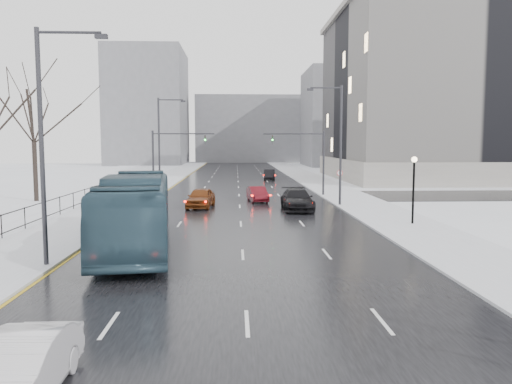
{
  "coord_description": "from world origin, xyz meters",
  "views": [
    {
      "loc": [
        -0.31,
        -1.17,
        5.31
      ],
      "look_at": [
        0.84,
        27.25,
        2.5
      ],
      "focal_mm": 35.0,
      "sensor_mm": 36.0,
      "label": 1
    }
  ],
  "objects": [
    {
      "name": "road",
      "position": [
        0.0,
        60.0,
        0.02
      ],
      "size": [
        16.0,
        150.0,
        0.04
      ],
      "primitive_type": "cube",
      "color": "black",
      "rests_on": "ground"
    },
    {
      "name": "cross_road",
      "position": [
        0.0,
        48.0,
        0.02
      ],
      "size": [
        130.0,
        10.0,
        0.04
      ],
      "primitive_type": "cube",
      "color": "black",
      "rests_on": "ground"
    },
    {
      "name": "sidewalk_left",
      "position": [
        -10.5,
        60.0,
        0.08
      ],
      "size": [
        5.0,
        150.0,
        0.16
      ],
      "primitive_type": "cube",
      "color": "silver",
      "rests_on": "ground"
    },
    {
      "name": "sidewalk_right",
      "position": [
        10.5,
        60.0,
        0.08
      ],
      "size": [
        5.0,
        150.0,
        0.16
      ],
      "primitive_type": "cube",
      "color": "silver",
      "rests_on": "ground"
    },
    {
      "name": "park_strip",
      "position": [
        -20.0,
        60.0,
        0.06
      ],
      "size": [
        14.0,
        150.0,
        0.12
      ],
      "primitive_type": "cube",
      "color": "white",
      "rests_on": "ground"
    },
    {
      "name": "tree_park_e",
      "position": [
        -18.2,
        44.0,
        0.0
      ],
      "size": [
        9.45,
        9.45,
        13.5
      ],
      "primitive_type": null,
      "color": "black",
      "rests_on": "ground"
    },
    {
      "name": "iron_fence",
      "position": [
        -13.0,
        30.0,
        0.91
      ],
      "size": [
        0.06,
        70.0,
        1.3
      ],
      "color": "black",
      "rests_on": "sidewalk_left"
    },
    {
      "name": "streetlight_r_mid",
      "position": [
        8.17,
        40.0,
        5.62
      ],
      "size": [
        2.95,
        0.25,
        10.0
      ],
      "color": "#2D2D33",
      "rests_on": "ground"
    },
    {
      "name": "streetlight_l_near",
      "position": [
        -8.17,
        20.0,
        5.62
      ],
      "size": [
        2.95,
        0.25,
        10.0
      ],
      "color": "#2D2D33",
      "rests_on": "ground"
    },
    {
      "name": "streetlight_l_far",
      "position": [
        -8.17,
        52.0,
        5.62
      ],
      "size": [
        2.95,
        0.25,
        10.0
      ],
      "color": "#2D2D33",
      "rests_on": "ground"
    },
    {
      "name": "lamppost_r_mid",
      "position": [
        11.0,
        30.0,
        2.94
      ],
      "size": [
        0.36,
        0.36,
        4.28
      ],
      "color": "black",
      "rests_on": "sidewalk_right"
    },
    {
      "name": "mast_signal_right",
      "position": [
        7.33,
        48.0,
        4.11
      ],
      "size": [
        6.1,
        0.33,
        6.5
      ],
      "color": "#2D2D33",
      "rests_on": "ground"
    },
    {
      "name": "mast_signal_left",
      "position": [
        -7.33,
        48.0,
        4.11
      ],
      "size": [
        6.1,
        0.33,
        6.5
      ],
      "color": "#2D2D33",
      "rests_on": "ground"
    },
    {
      "name": "no_uturn_sign",
      "position": [
        9.2,
        44.0,
        2.3
      ],
      "size": [
        0.6,
        0.06,
        2.7
      ],
      "color": "#2D2D33",
      "rests_on": "sidewalk_right"
    },
    {
      "name": "civic_building",
      "position": [
        35.0,
        72.0,
        11.21
      ],
      "size": [
        41.0,
        31.0,
        24.8
      ],
      "color": "gray",
      "rests_on": "ground"
    },
    {
      "name": "bldg_far_right",
      "position": [
        28.0,
        115.0,
        11.0
      ],
      "size": [
        24.0,
        20.0,
        22.0
      ],
      "primitive_type": "cube",
      "color": "slate",
      "rests_on": "ground"
    },
    {
      "name": "bldg_far_left",
      "position": [
        -22.0,
        125.0,
        14.0
      ],
      "size": [
        18.0,
        22.0,
        28.0
      ],
      "primitive_type": "cube",
      "color": "slate",
      "rests_on": "ground"
    },
    {
      "name": "bldg_far_center",
      "position": [
        4.0,
        140.0,
        9.0
      ],
      "size": [
        30.0,
        18.0,
        18.0
      ],
      "primitive_type": "cube",
      "color": "slate",
      "rests_on": "ground"
    },
    {
      "name": "sedan_left_near",
      "position": [
        -4.72,
        8.74,
        0.71
      ],
      "size": [
        1.45,
        4.09,
        1.34
      ],
      "primitive_type": "imported",
      "rotation": [
        0.0,
        0.0,
        0.01
      ],
      "color": "silver",
      "rests_on": "road"
    },
    {
      "name": "bus",
      "position": [
        -5.31,
        23.73,
        1.9
      ],
      "size": [
        4.84,
        13.62,
        3.71
      ],
      "primitive_type": "imported",
      "rotation": [
        0.0,
        0.0,
        0.13
      ],
      "color": "#2D4959",
      "rests_on": "road"
    },
    {
      "name": "sedan_center_near",
      "position": [
        -3.19,
        39.45,
        0.85
      ],
      "size": [
        2.44,
        4.94,
        1.62
      ],
      "primitive_type": "imported",
      "rotation": [
        0.0,
        0.0,
        -0.11
      ],
      "color": "brown",
      "rests_on": "road"
    },
    {
      "name": "sedan_right_near",
      "position": [
        1.62,
        43.4,
        0.72
      ],
      "size": [
        1.96,
        4.26,
        1.35
      ],
      "primitive_type": "imported",
      "rotation": [
        0.0,
        0.0,
        0.13
      ],
      "color": "#5E1018",
      "rests_on": "road"
    },
    {
      "name": "sedan_right_far",
      "position": [
        4.5,
        37.65,
        0.86
      ],
      "size": [
        2.3,
        5.66,
        1.64
      ],
      "primitive_type": "imported",
      "rotation": [
        0.0,
        0.0,
        -0.0
      ],
      "color": "black",
      "rests_on": "road"
    },
    {
      "name": "sedan_right_distant",
      "position": [
        4.5,
        70.28,
        0.77
      ],
      "size": [
        1.79,
        4.5,
        1.46
      ],
      "primitive_type": "imported",
      "rotation": [
        0.0,
        0.0,
        -0.06
      ],
      "color": "black",
      "rests_on": "road"
    }
  ]
}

